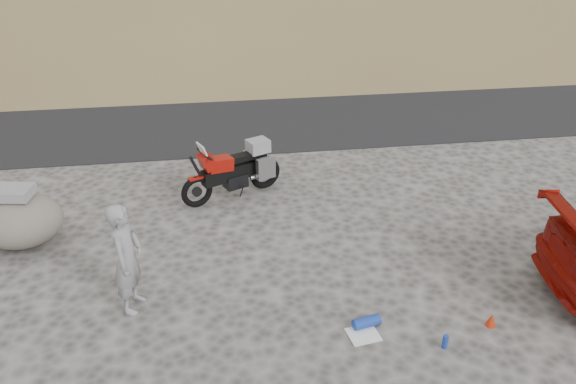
% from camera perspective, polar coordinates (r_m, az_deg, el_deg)
% --- Properties ---
extents(ground, '(140.00, 140.00, 0.00)m').
position_cam_1_polar(ground, '(9.07, -6.45, -10.92)').
color(ground, '#3D3B38').
rests_on(ground, ground).
extents(road, '(120.00, 7.00, 0.05)m').
position_cam_1_polar(road, '(17.05, -7.81, 8.32)').
color(road, black).
rests_on(road, ground).
extents(motorcycle, '(2.15, 1.20, 1.37)m').
position_cam_1_polar(motorcycle, '(11.74, -5.25, 2.22)').
color(motorcycle, black).
rests_on(motorcycle, ground).
extents(man, '(0.58, 0.74, 1.81)m').
position_cam_1_polar(man, '(9.22, -15.28, -11.12)').
color(man, gray).
rests_on(man, ground).
extents(boulder, '(1.85, 1.72, 1.14)m').
position_cam_1_polar(boulder, '(11.18, -25.57, -2.55)').
color(boulder, '#5F5951').
rests_on(boulder, ground).
extents(gear_white_cloth, '(0.50, 0.46, 0.01)m').
position_cam_1_polar(gear_white_cloth, '(8.49, 7.66, -14.15)').
color(gear_white_cloth, white).
rests_on(gear_white_cloth, ground).
extents(gear_blue_mat, '(0.44, 0.25, 0.17)m').
position_cam_1_polar(gear_blue_mat, '(8.58, 7.98, -12.95)').
color(gear_blue_mat, '#193696').
rests_on(gear_blue_mat, ground).
extents(gear_bottle, '(0.09, 0.09, 0.22)m').
position_cam_1_polar(gear_bottle, '(8.45, 15.67, -14.44)').
color(gear_bottle, '#193696').
rests_on(gear_bottle, ground).
extents(gear_funnel, '(0.20, 0.20, 0.21)m').
position_cam_1_polar(gear_funnel, '(9.03, 19.95, -12.12)').
color(gear_funnel, '#B4250C').
rests_on(gear_funnel, ground).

